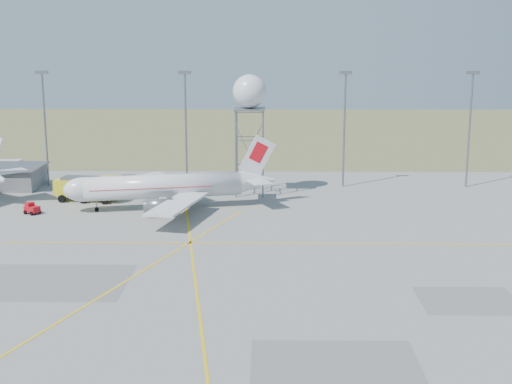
{
  "coord_description": "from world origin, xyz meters",
  "views": [
    {
      "loc": [
        4.22,
        -59.16,
        26.69
      ],
      "look_at": [
        2.79,
        40.0,
        4.68
      ],
      "focal_mm": 50.0,
      "sensor_mm": 36.0,
      "label": 1
    }
  ],
  "objects_px": {
    "radar_tower": "(250,128)",
    "airliner_main": "(167,187)",
    "baggage_tug": "(32,210)",
    "fire_truck": "(89,189)"
  },
  "relations": [
    {
      "from": "airliner_main",
      "to": "baggage_tug",
      "type": "height_order",
      "value": "airliner_main"
    },
    {
      "from": "airliner_main",
      "to": "baggage_tug",
      "type": "bearing_deg",
      "value": -1.03
    },
    {
      "from": "fire_truck",
      "to": "baggage_tug",
      "type": "relative_size",
      "value": 4.01
    },
    {
      "from": "airliner_main",
      "to": "fire_truck",
      "type": "bearing_deg",
      "value": -31.55
    },
    {
      "from": "radar_tower",
      "to": "airliner_main",
      "type": "bearing_deg",
      "value": -141.36
    },
    {
      "from": "airliner_main",
      "to": "radar_tower",
      "type": "distance_m",
      "value": 18.08
    },
    {
      "from": "airliner_main",
      "to": "baggage_tug",
      "type": "distance_m",
      "value": 20.66
    },
    {
      "from": "fire_truck",
      "to": "radar_tower",
      "type": "bearing_deg",
      "value": 20.34
    },
    {
      "from": "fire_truck",
      "to": "baggage_tug",
      "type": "xyz_separation_m",
      "value": [
        -6.6,
        -8.69,
        -1.32
      ]
    },
    {
      "from": "airliner_main",
      "to": "radar_tower",
      "type": "xyz_separation_m",
      "value": [
        12.7,
        10.15,
        7.91
      ]
    }
  ]
}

